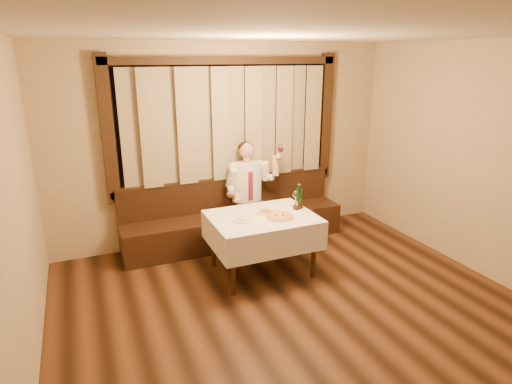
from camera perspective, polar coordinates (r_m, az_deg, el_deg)
name	(u,v)px	position (r m, az deg, el deg)	size (l,w,h in m)	color
room	(292,171)	(4.34, 4.77, 2.86)	(5.01, 6.01, 2.81)	black
banquette	(234,221)	(6.24, -2.95, -3.93)	(3.20, 0.61, 0.94)	black
dining_table	(262,224)	(5.23, 0.86, -4.26)	(1.27, 0.97, 0.76)	black
pizza	(279,216)	(5.14, 3.15, -3.24)	(0.34, 0.34, 0.04)	white
pasta_red	(266,210)	(5.28, 1.30, -2.44)	(0.24, 0.24, 0.08)	white
pasta_cream	(243,218)	(5.04, -1.79, -3.46)	(0.23, 0.23, 0.08)	white
green_bottle	(299,198)	(5.42, 5.74, -0.81)	(0.07, 0.07, 0.32)	#104E16
table_wine_glass	(295,195)	(5.48, 5.29, -0.40)	(0.08, 0.08, 0.21)	white
cruet_caddy	(298,205)	(5.43, 5.63, -1.79)	(0.14, 0.10, 0.13)	black
seated_man	(249,186)	(6.05, -0.88, 0.78)	(0.82, 0.61, 1.47)	black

